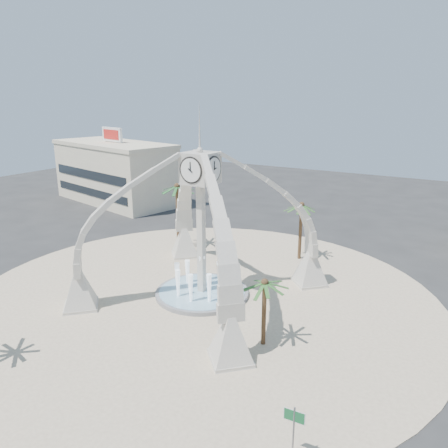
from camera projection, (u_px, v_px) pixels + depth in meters
The scene contains 9 objects.
ground at pixel (202, 295), 37.72m from camera, with size 140.00×140.00×0.00m, color #282828.
plaza at pixel (202, 295), 37.71m from camera, with size 40.00×40.00×0.06m, color beige.
clock_tower at pixel (201, 223), 35.90m from camera, with size 17.94×17.94×16.30m.
fountain at pixel (202, 292), 37.64m from camera, with size 8.00×8.00×3.62m.
building_nw at pixel (115, 172), 70.44m from camera, with size 23.75×13.73×11.90m.
palm_east at pixel (265, 283), 28.94m from camera, with size 3.80×3.80×5.27m.
palm_west at pixel (177, 187), 47.50m from camera, with size 5.22×5.22×7.93m.
palm_north at pixel (302, 206), 44.56m from camera, with size 3.73×3.73×6.58m.
street_sign at pixel (294, 423), 20.11m from camera, with size 1.05×0.11×2.85m.
Camera 1 is at (19.65, -28.40, 16.47)m, focal length 35.00 mm.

